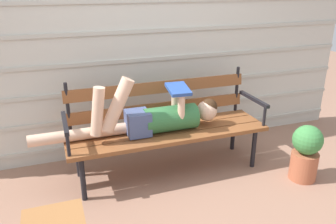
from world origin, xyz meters
The scene contains 5 objects.
ground_plane centered at (0.00, 0.00, 0.00)m, with size 12.00×12.00×0.00m, color #936B56.
house_siding centered at (0.00, 0.73, 1.24)m, with size 4.57×0.08×2.49m.
park_bench centered at (0.00, 0.23, 0.47)m, with size 1.82×0.52×0.89m.
reclining_person centered at (-0.13, 0.16, 0.57)m, with size 1.67×0.26×0.56m.
potted_plant centered at (1.11, -0.38, 0.27)m, with size 0.26×0.26×0.52m.
Camera 1 is at (-0.94, -2.49, 1.69)m, focal length 36.19 mm.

